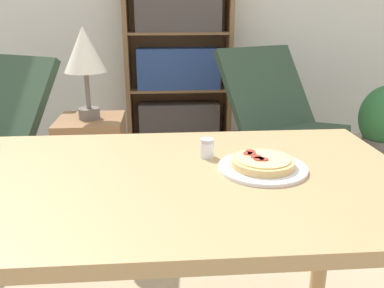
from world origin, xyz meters
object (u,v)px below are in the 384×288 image
(lounge_chair_far, at_px, (278,137))
(table_lamp, at_px, (84,54))
(bookshelf, at_px, (178,66))
(pizza_on_plate, at_px, (262,165))
(side_table, at_px, (94,171))
(salt_shaker, at_px, (207,148))

(lounge_chair_far, height_order, table_lamp, table_lamp)
(bookshelf, distance_m, table_lamp, 1.46)
(pizza_on_plate, xyz_separation_m, lounge_chair_far, (0.54, 1.64, -0.46))
(bookshelf, bearing_deg, side_table, -111.51)
(pizza_on_plate, distance_m, table_lamp, 1.29)
(salt_shaker, relative_size, side_table, 0.09)
(pizza_on_plate, distance_m, lounge_chair_far, 1.79)
(salt_shaker, relative_size, lounge_chair_far, 0.06)
(pizza_on_plate, relative_size, table_lamp, 0.51)
(pizza_on_plate, xyz_separation_m, salt_shaker, (-0.14, 0.11, 0.01))
(lounge_chair_far, relative_size, side_table, 1.59)
(bookshelf, distance_m, side_table, 1.49)
(salt_shaker, xyz_separation_m, table_lamp, (-0.51, 0.99, 0.17))
(pizza_on_plate, bearing_deg, bookshelf, 92.76)
(side_table, bearing_deg, pizza_on_plate, -59.56)
(side_table, bearing_deg, lounge_chair_far, 24.83)
(bookshelf, relative_size, table_lamp, 3.06)
(lounge_chair_far, relative_size, table_lamp, 2.03)
(lounge_chair_far, bearing_deg, salt_shaker, -137.56)
(lounge_chair_far, bearing_deg, table_lamp, -179.01)
(pizza_on_plate, height_order, table_lamp, table_lamp)
(side_table, height_order, table_lamp, table_lamp)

